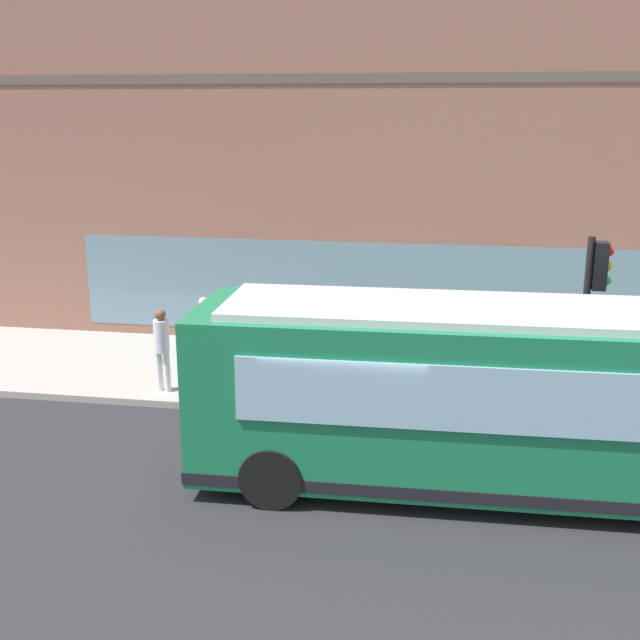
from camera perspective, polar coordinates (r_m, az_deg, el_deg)
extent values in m
plane|color=#262628|center=(13.36, 2.20, -11.67)|extent=(120.00, 120.00, 0.00)
cube|color=#9E9991|center=(17.84, 4.24, -4.29)|extent=(4.66, 40.00, 0.15)
cube|color=#8C5B4C|center=(23.25, 6.10, 15.35)|extent=(8.26, 22.88, 12.17)
cube|color=brown|center=(19.28, 5.37, 17.18)|extent=(0.36, 22.42, 0.24)
cube|color=slate|center=(19.69, 4.98, 2.21)|extent=(0.12, 16.02, 2.40)
cube|color=#197247|center=(12.84, 13.45, -5.46)|extent=(2.73, 10.05, 2.70)
cube|color=silver|center=(12.42, 13.85, 0.64)|extent=(2.33, 9.05, 0.12)
cube|color=#8CB2C6|center=(13.16, -8.56, -2.61)|extent=(2.20, 0.13, 1.20)
cube|color=#8CB2C6|center=(13.91, 13.11, -2.06)|extent=(0.25, 8.20, 1.00)
cube|color=#8CB2C6|center=(11.52, 14.10, -5.83)|extent=(0.25, 8.20, 1.00)
cube|color=black|center=(13.30, 13.13, -10.17)|extent=(2.77, 10.10, 0.20)
cylinder|color=black|center=(14.44, -1.71, -7.33)|extent=(0.32, 1.01, 1.00)
cylinder|color=black|center=(12.39, -3.56, -11.39)|extent=(0.32, 1.01, 1.00)
cylinder|color=black|center=(15.74, 18.69, -0.66)|extent=(0.14, 0.14, 3.59)
cube|color=black|center=(15.49, 19.77, 3.74)|extent=(0.32, 0.24, 0.90)
sphere|color=red|center=(15.46, 20.34, 4.72)|extent=(0.20, 0.20, 0.20)
sphere|color=yellow|center=(15.51, 20.25, 3.71)|extent=(0.20, 0.20, 0.20)
sphere|color=green|center=(15.57, 20.15, 2.70)|extent=(0.20, 0.20, 0.20)
cylinder|color=yellow|center=(16.74, 3.04, -4.36)|extent=(0.24, 0.24, 0.55)
sphere|color=yellow|center=(16.62, 3.06, -3.21)|extent=(0.22, 0.22, 0.22)
cylinder|color=yellow|center=(16.70, 3.62, -4.23)|extent=(0.10, 0.12, 0.10)
cylinder|color=yellow|center=(16.88, 3.11, -4.00)|extent=(0.12, 0.10, 0.10)
cylinder|color=#3F8C4C|center=(18.08, -8.50, -2.49)|extent=(0.14, 0.14, 0.85)
cylinder|color=#3F8C4C|center=(18.22, -8.19, -2.33)|extent=(0.14, 0.14, 0.85)
cylinder|color=#99994C|center=(17.94, -8.44, -0.10)|extent=(0.32, 0.32, 0.67)
sphere|color=beige|center=(17.82, -8.50, 1.30)|extent=(0.23, 0.23, 0.23)
cylinder|color=silver|center=(17.08, -11.64, -3.66)|extent=(0.14, 0.14, 0.88)
cylinder|color=silver|center=(17.00, -11.11, -3.73)|extent=(0.14, 0.14, 0.88)
cylinder|color=silver|center=(16.80, -11.51, -1.16)|extent=(0.32, 0.32, 0.70)
sphere|color=brown|center=(16.68, -11.60, 0.38)|extent=(0.24, 0.24, 0.24)
cylinder|color=silver|center=(18.24, -4.59, -2.24)|extent=(0.14, 0.14, 0.83)
cylinder|color=silver|center=(18.15, -4.11, -2.32)|extent=(0.14, 0.14, 0.83)
cylinder|color=silver|center=(17.98, -4.40, -0.02)|extent=(0.32, 0.32, 0.66)
sphere|color=brown|center=(17.87, -4.43, 1.34)|extent=(0.22, 0.22, 0.22)
cylinder|color=silver|center=(18.15, 13.09, -2.74)|extent=(0.14, 0.14, 0.80)
cylinder|color=silver|center=(18.32, 13.20, -2.57)|extent=(0.14, 0.14, 0.80)
cylinder|color=#3F8C4C|center=(18.03, 13.28, -0.49)|extent=(0.32, 0.32, 0.63)
sphere|color=tan|center=(17.92, 13.37, 0.82)|extent=(0.22, 0.22, 0.22)
cube|color=#263F99|center=(19.06, -9.44, -1.50)|extent=(0.44, 0.40, 0.90)
cube|color=#8CB2C6|center=(18.95, -8.87, -1.02)|extent=(0.35, 0.03, 0.30)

